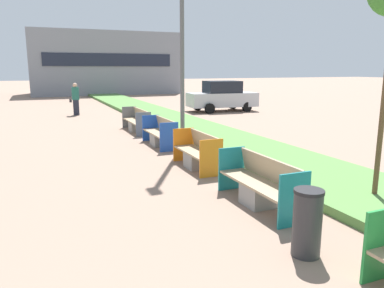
# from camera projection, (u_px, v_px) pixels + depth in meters

# --- Properties ---
(planter_grass_strip) EXTENTS (2.80, 120.00, 0.18)m
(planter_grass_strip) POSITION_uv_depth(u_px,v_px,m) (237.00, 145.00, 12.55)
(planter_grass_strip) COLOR #568442
(planter_grass_strip) RESTS_ON ground
(building_backdrop) EXTENTS (14.54, 6.71, 6.20)m
(building_backdrop) POSITION_uv_depth(u_px,v_px,m) (104.00, 64.00, 39.01)
(building_backdrop) COLOR gray
(building_backdrop) RESTS_ON ground
(bench_teal_frame) EXTENTS (0.65, 2.21, 0.94)m
(bench_teal_frame) POSITION_uv_depth(u_px,v_px,m) (260.00, 187.00, 7.23)
(bench_teal_frame) COLOR gray
(bench_teal_frame) RESTS_ON ground
(bench_orange_frame) EXTENTS (0.65, 1.89, 0.94)m
(bench_orange_frame) POSITION_uv_depth(u_px,v_px,m) (197.00, 155.00, 9.96)
(bench_orange_frame) COLOR gray
(bench_orange_frame) RESTS_ON ground
(bench_blue_frame) EXTENTS (0.65, 2.10, 0.94)m
(bench_blue_frame) POSITION_uv_depth(u_px,v_px,m) (160.00, 135.00, 12.85)
(bench_blue_frame) COLOR gray
(bench_blue_frame) RESTS_ON ground
(bench_grey_frame) EXTENTS (0.65, 2.43, 0.94)m
(bench_grey_frame) POSITION_uv_depth(u_px,v_px,m) (137.00, 123.00, 15.74)
(bench_grey_frame) COLOR gray
(bench_grey_frame) RESTS_ON ground
(litter_bin) EXTENTS (0.42, 0.42, 0.98)m
(litter_bin) POSITION_uv_depth(u_px,v_px,m) (307.00, 223.00, 5.26)
(litter_bin) COLOR #2D2D30
(litter_bin) RESTS_ON ground
(street_lamp_post) EXTENTS (0.24, 0.44, 8.59)m
(street_lamp_post) POSITION_uv_depth(u_px,v_px,m) (182.00, 1.00, 11.74)
(street_lamp_post) COLOR #56595B
(street_lamp_post) RESTS_ON ground
(pedestrian_walking) EXTENTS (0.53, 0.24, 1.81)m
(pedestrian_walking) POSITION_uv_depth(u_px,v_px,m) (75.00, 99.00, 21.10)
(pedestrian_walking) COLOR #232633
(pedestrian_walking) RESTS_ON ground
(parked_car_distant) EXTENTS (4.34, 2.13, 1.86)m
(parked_car_distant) POSITION_uv_depth(u_px,v_px,m) (222.00, 96.00, 23.10)
(parked_car_distant) COLOR #B7BABF
(parked_car_distant) RESTS_ON ground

